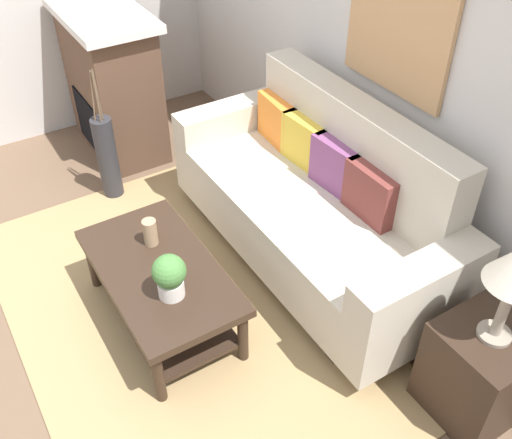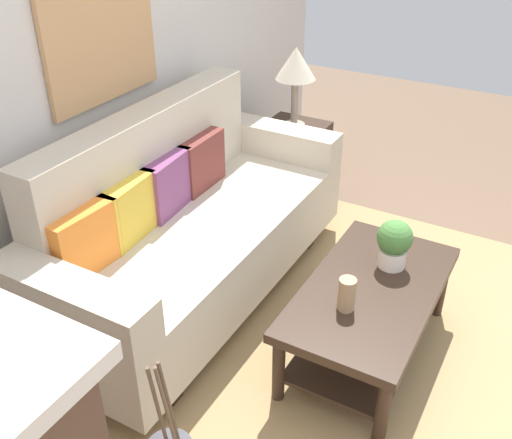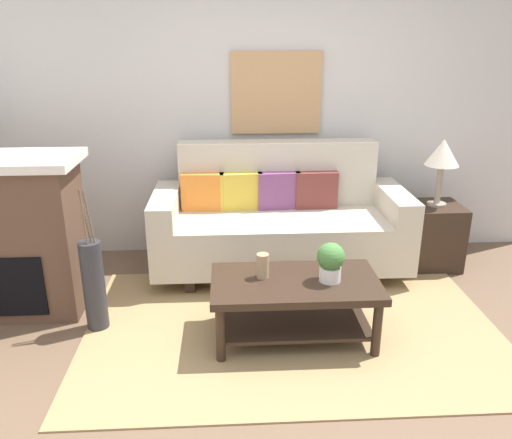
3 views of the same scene
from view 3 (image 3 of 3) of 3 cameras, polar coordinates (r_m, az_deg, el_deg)
The scene contains 19 objects.
ground_plane at distance 3.26m, azimuth 5.15°, elevation -16.70°, with size 9.03×9.03×0.00m, color brown.
wall_back at distance 4.66m, azimuth 2.07°, elevation 12.64°, with size 5.03×0.10×2.70m, color silver.
area_rug at distance 3.66m, azimuth 4.02°, elevation -11.98°, with size 2.85×1.84×0.01m, color #A38456.
couch at distance 4.36m, azimuth 2.66°, elevation -0.36°, with size 2.10×0.84×1.08m.
throw_pillow_orange at distance 4.38m, azimuth -5.93°, elevation 3.11°, with size 0.36×0.12×0.32m, color orange.
throw_pillow_mustard at distance 4.38m, azimuth -1.68°, elevation 3.19°, with size 0.36×0.12×0.32m, color gold.
throw_pillow_plum at distance 4.40m, azimuth 2.54°, elevation 3.26°, with size 0.36×0.12×0.32m, color #7A4270.
throw_pillow_maroon at distance 4.44m, azimuth 6.71°, elevation 3.31°, with size 0.36×0.12×0.32m, color brown.
coffee_table at distance 3.42m, azimuth 4.33°, elevation -8.46°, with size 1.10×0.60×0.43m.
tabletop_vase at distance 3.36m, azimuth 0.75°, elevation -5.18°, with size 0.08×0.08×0.17m, color tan.
potted_plant_tabletop at distance 3.32m, azimuth 8.31°, elevation -4.59°, with size 0.18×0.18×0.26m.
side_table at distance 4.75m, azimuth 19.06°, elevation -1.67°, with size 0.44×0.44×0.56m, color #332319.
table_lamp at distance 4.55m, azimuth 20.06°, elevation 6.73°, with size 0.28×0.28×0.57m.
fireplace at distance 4.05m, azimuth -25.35°, elevation -1.59°, with size 1.02×0.58×1.16m.
floor_vase at distance 3.68m, azimuth -17.59°, elevation -7.09°, with size 0.15×0.15×0.65m, color #2D2D33.
floor_vase_branch_a at distance 3.49m, azimuth -18.13°, elevation 0.34°, with size 0.01×0.01×0.36m, color brown.
floor_vase_branch_b at distance 3.51m, azimuth -18.53°, elevation 0.42°, with size 0.01×0.01×0.36m, color brown.
floor_vase_branch_c at distance 3.48m, azimuth -18.67°, elevation 0.23°, with size 0.01×0.01×0.36m, color brown.
framed_painting at distance 4.58m, azimuth 2.26°, elevation 13.89°, with size 0.79×0.03×0.70m, color tan.
Camera 3 is at (-0.43, -2.58, 1.94)m, focal length 35.92 mm.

